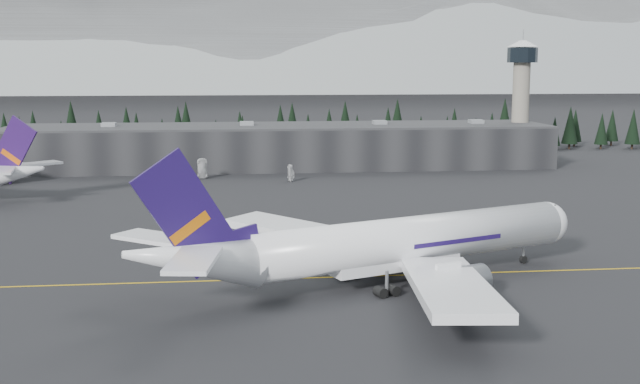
{
  "coord_description": "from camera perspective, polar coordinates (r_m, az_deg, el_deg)",
  "views": [
    {
      "loc": [
        -15.1,
        -113.45,
        30.41
      ],
      "look_at": [
        0.0,
        20.0,
        9.0
      ],
      "focal_mm": 45.0,
      "sensor_mm": 36.0,
      "label": 1
    }
  ],
  "objects": [
    {
      "name": "treeline",
      "position": [
        276.82,
        -3.32,
        4.3
      ],
      "size": [
        360.0,
        20.0,
        15.0
      ],
      "primitive_type": "cube",
      "color": "black",
      "rests_on": "ground"
    },
    {
      "name": "ground",
      "position": [
        118.42,
        1.09,
        -5.82
      ],
      "size": [
        1400.0,
        1400.0,
        0.0
      ],
      "primitive_type": "plane",
      "color": "black",
      "rests_on": "ground"
    },
    {
      "name": "jet_main",
      "position": [
        110.82,
        4.04,
        -3.78
      ],
      "size": [
        67.57,
        60.15,
        20.66
      ],
      "rotation": [
        0.0,
        0.0,
        0.38
      ],
      "color": "white",
      "rests_on": "ground"
    },
    {
      "name": "mountain_ridge",
      "position": [
        1113.97,
        -5.72,
        7.45
      ],
      "size": [
        4400.0,
        900.0,
        420.0
      ],
      "primitive_type": null,
      "color": "white",
      "rests_on": "ground"
    },
    {
      "name": "taxiline",
      "position": [
        116.51,
        1.22,
        -6.07
      ],
      "size": [
        400.0,
        0.4,
        0.02
      ],
      "primitive_type": "cube",
      "color": "gold",
      "rests_on": "ground"
    },
    {
      "name": "control_tower",
      "position": [
        257.81,
        14.12,
        7.23
      ],
      "size": [
        10.0,
        10.0,
        37.7
      ],
      "color": "gray",
      "rests_on": "ground"
    },
    {
      "name": "gse_vehicle_a",
      "position": [
        217.76,
        -8.36,
        1.14
      ],
      "size": [
        2.67,
        5.64,
        1.56
      ],
      "primitive_type": "imported",
      "rotation": [
        0.0,
        0.0,
        0.02
      ],
      "color": "silver",
      "rests_on": "ground"
    },
    {
      "name": "terminal",
      "position": [
        240.14,
        -2.82,
        3.28
      ],
      "size": [
        160.0,
        30.0,
        12.6
      ],
      "color": "black",
      "rests_on": "ground"
    },
    {
      "name": "gse_vehicle_b",
      "position": [
        210.42,
        -2.05,
        0.96
      ],
      "size": [
        4.94,
        3.34,
        1.56
      ],
      "primitive_type": "imported",
      "rotation": [
        0.0,
        0.0,
        -1.21
      ],
      "color": "silver",
      "rests_on": "ground"
    }
  ]
}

